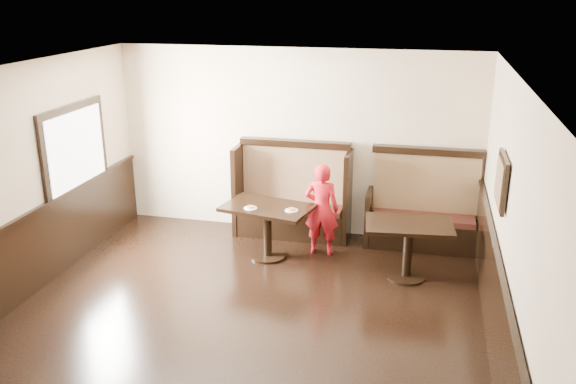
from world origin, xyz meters
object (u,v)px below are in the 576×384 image
(booth_neighbor, at_px, (424,215))
(table_main, at_px, (267,218))
(child, at_px, (322,209))
(booth_main, at_px, (293,201))
(table_neighbor, at_px, (408,237))

(booth_neighbor, xyz_separation_m, table_main, (-2.11, -0.91, 0.10))
(booth_neighbor, xyz_separation_m, child, (-1.40, -0.61, 0.18))
(booth_main, height_order, child, booth_main)
(child, bearing_deg, table_main, 23.30)
(table_main, height_order, table_neighbor, table_neighbor)
(booth_main, bearing_deg, table_neighbor, -32.25)
(table_neighbor, bearing_deg, child, 150.89)
(booth_main, distance_m, table_neighbor, 2.10)
(child, bearing_deg, booth_neighbor, -156.61)
(booth_neighbor, distance_m, table_neighbor, 1.14)
(table_main, height_order, child, child)
(booth_main, bearing_deg, table_main, -99.77)
(table_neighbor, bearing_deg, table_main, 167.45)
(table_main, bearing_deg, booth_neighbor, 35.04)
(table_neighbor, height_order, child, child)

